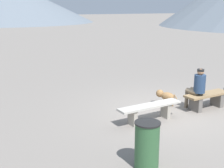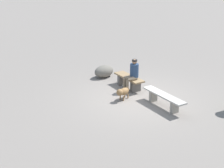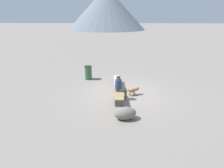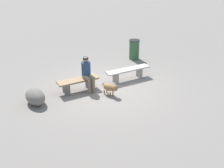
% 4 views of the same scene
% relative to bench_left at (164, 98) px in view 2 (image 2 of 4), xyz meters
% --- Properties ---
extents(ground, '(210.00, 210.00, 0.06)m').
position_rel_bench_left_xyz_m(ground, '(1.08, 0.36, -0.37)').
color(ground, gray).
extents(bench_left, '(1.88, 0.48, 0.47)m').
position_rel_bench_left_xyz_m(bench_left, '(0.00, 0.00, 0.00)').
color(bench_left, gray).
rests_on(bench_left, ground).
extents(bench_right, '(1.54, 0.54, 0.48)m').
position_rel_bench_left_xyz_m(bench_right, '(2.12, 0.10, -0.02)').
color(bench_right, '#605B56').
rests_on(bench_right, ground).
extents(seated_person, '(0.37, 0.61, 1.27)m').
position_rel_bench_left_xyz_m(seated_person, '(1.77, 0.16, 0.40)').
color(seated_person, navy).
rests_on(seated_person, ground).
extents(dog, '(0.45, 0.67, 0.47)m').
position_rel_bench_left_xyz_m(dog, '(1.20, 0.91, -0.03)').
color(dog, olive).
rests_on(dog, ground).
extents(boulder, '(0.75, 1.03, 0.53)m').
position_rel_bench_left_xyz_m(boulder, '(3.75, 0.38, -0.07)').
color(boulder, '#6B665B').
rests_on(boulder, ground).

